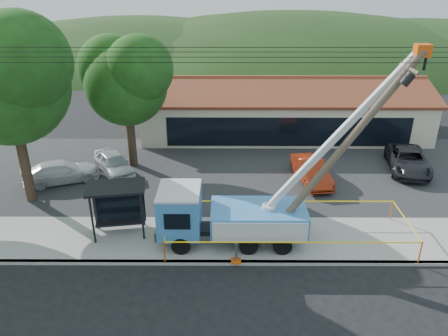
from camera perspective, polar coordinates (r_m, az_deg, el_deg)
ground at (r=19.07m, az=2.23°, el=-16.25°), size 120.00×120.00×0.00m
curb at (r=20.65m, az=2.05°, el=-12.26°), size 60.00×0.25×0.15m
sidewalk at (r=22.20m, az=1.92°, el=-9.30°), size 60.00×4.00×0.15m
parking_lot at (r=29.17m, az=1.52°, el=-0.49°), size 60.00×12.00×0.10m
strip_mall at (r=36.25m, az=7.69°, el=7.54°), size 22.50×8.53×4.67m
tree_west_near at (r=25.58m, az=-26.61°, el=10.99°), size 7.56×6.72×10.80m
tree_lot at (r=28.79m, az=-12.74°, el=11.57°), size 6.30×5.60×8.94m
hill_west at (r=71.93m, az=-11.60°, el=14.33°), size 78.40×56.00×28.00m
hill_center at (r=71.28m, az=9.16°, el=14.42°), size 89.60×64.00×32.00m
hill_east at (r=76.86m, az=24.48°, el=13.32°), size 72.80×52.00×26.00m
utility_truck at (r=21.12m, az=0.66°, el=-5.93°), size 11.54×3.84×9.56m
leaning_pole at (r=19.91m, az=15.26°, el=2.54°), size 6.41×1.90×9.50m
bus_shelter at (r=22.27m, az=-13.78°, el=-3.75°), size 3.03×2.13×2.70m
caution_tape at (r=21.88m, az=8.26°, el=-7.31°), size 11.73×3.86×1.12m
car_silver at (r=29.80m, az=-14.02°, el=-0.81°), size 3.72×4.45×1.43m
car_red at (r=28.37m, az=11.23°, el=-1.88°), size 2.18×4.57×1.45m
car_white at (r=29.66m, az=-20.25°, el=-1.80°), size 4.99×3.48×1.34m
car_dark at (r=31.80m, az=22.66°, el=-0.40°), size 3.31×5.54×1.44m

